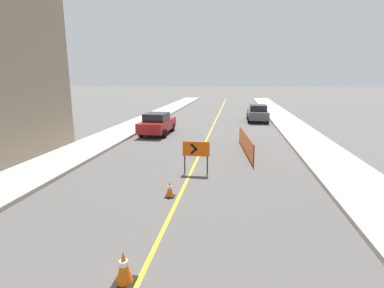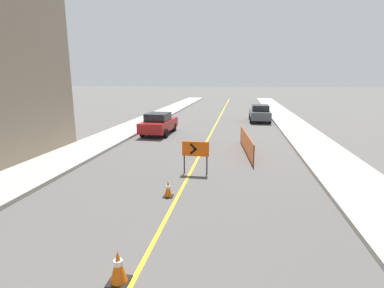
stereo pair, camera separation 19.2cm
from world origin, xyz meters
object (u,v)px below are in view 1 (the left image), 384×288
(traffic_cone_fourth, at_px, (124,268))
(arrow_barricade_primary, at_px, (196,150))
(traffic_cone_fifth, at_px, (170,189))
(parked_car_curb_mid, at_px, (258,113))
(parked_car_curb_near, at_px, (157,124))

(traffic_cone_fourth, bearing_deg, arrow_barricade_primary, 85.94)
(traffic_cone_fifth, height_order, parked_car_curb_mid, parked_car_curb_mid)
(traffic_cone_fifth, bearing_deg, arrow_barricade_primary, 78.07)
(traffic_cone_fourth, height_order, parked_car_curb_near, parked_car_curb_near)
(parked_car_curb_near, relative_size, parked_car_curb_mid, 1.01)
(traffic_cone_fourth, height_order, parked_car_curb_mid, parked_car_curb_mid)
(traffic_cone_fifth, relative_size, parked_car_curb_mid, 0.13)
(traffic_cone_fifth, bearing_deg, traffic_cone_fourth, -89.31)
(parked_car_curb_mid, bearing_deg, traffic_cone_fifth, -102.89)
(traffic_cone_fifth, distance_m, arrow_barricade_primary, 2.88)
(parked_car_curb_mid, bearing_deg, parked_car_curb_near, -135.07)
(arrow_barricade_primary, xyz_separation_m, parked_car_curb_mid, (3.75, 16.78, -0.25))
(arrow_barricade_primary, bearing_deg, parked_car_curb_mid, 78.73)
(parked_car_curb_near, bearing_deg, traffic_cone_fifth, -70.78)
(arrow_barricade_primary, relative_size, parked_car_curb_near, 0.33)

